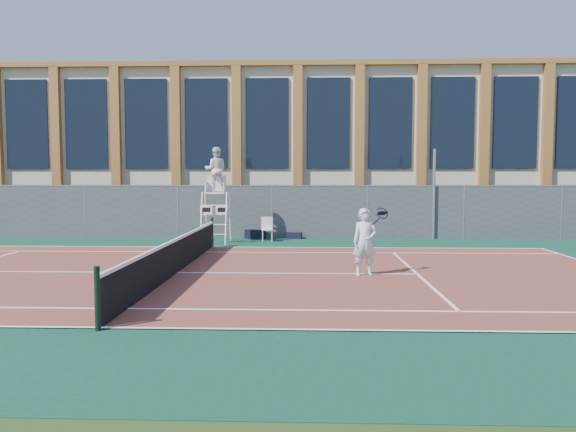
{
  "coord_description": "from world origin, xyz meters",
  "views": [
    {
      "loc": [
        3.53,
        -14.74,
        2.59
      ],
      "look_at": [
        2.88,
        3.0,
        1.35
      ],
      "focal_mm": 35.0,
      "sensor_mm": 36.0,
      "label": 1
    }
  ],
  "objects_px": {
    "steel_pole": "(434,194)",
    "tennis_player": "(365,242)",
    "umpire_chair": "(216,172)",
    "plastic_chair": "(267,227)"
  },
  "relations": [
    {
      "from": "steel_pole",
      "to": "tennis_player",
      "type": "relative_size",
      "value": 2.13
    },
    {
      "from": "steel_pole",
      "to": "tennis_player",
      "type": "distance_m",
      "value": 9.71
    },
    {
      "from": "steel_pole",
      "to": "umpire_chair",
      "type": "distance_m",
      "value": 9.01
    },
    {
      "from": "umpire_chair",
      "to": "tennis_player",
      "type": "relative_size",
      "value": 2.15
    },
    {
      "from": "steel_pole",
      "to": "umpire_chair",
      "type": "xyz_separation_m",
      "value": [
        -8.81,
        -1.65,
        0.89
      ]
    },
    {
      "from": "umpire_chair",
      "to": "tennis_player",
      "type": "bearing_deg",
      "value": -55.0
    },
    {
      "from": "steel_pole",
      "to": "plastic_chair",
      "type": "height_order",
      "value": "steel_pole"
    },
    {
      "from": "plastic_chair",
      "to": "steel_pole",
      "type": "bearing_deg",
      "value": 9.3
    },
    {
      "from": "tennis_player",
      "to": "plastic_chair",
      "type": "bearing_deg",
      "value": 111.87
    },
    {
      "from": "plastic_chair",
      "to": "umpire_chair",
      "type": "bearing_deg",
      "value": -164.93
    }
  ]
}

